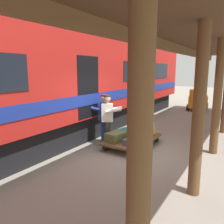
{
  "coord_description": "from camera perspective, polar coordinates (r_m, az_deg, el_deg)",
  "views": [
    {
      "loc": [
        -2.76,
        5.91,
        2.51
      ],
      "look_at": [
        1.08,
        -0.34,
        1.15
      ],
      "focal_mm": 36.4,
      "sensor_mm": 36.0,
      "label": 1
    }
  ],
  "objects": [
    {
      "name": "ground_plane",
      "position": [
        6.99,
        6.19,
        -10.6
      ],
      "size": [
        60.0,
        60.0,
        0.0
      ],
      "primitive_type": "plane",
      "color": "gray"
    },
    {
      "name": "platform_canopy",
      "position": [
        6.02,
        23.92,
        16.63
      ],
      "size": [
        3.2,
        19.87,
        3.56
      ],
      "color": "brown",
      "rests_on": "ground_plane"
    },
    {
      "name": "train_car",
      "position": [
        8.45,
        -14.09,
        7.15
      ],
      "size": [
        3.03,
        19.58,
        4.0
      ],
      "color": "#B21E19",
      "rests_on": "ground_plane"
    },
    {
      "name": "luggage_cart",
      "position": [
        7.65,
        5.05,
        -6.82
      ],
      "size": [
        1.31,
        2.07,
        0.28
      ],
      "color": "brown",
      "rests_on": "ground_plane"
    },
    {
      "name": "suitcase_navy_fabric",
      "position": [
        7.48,
        7.1,
        -5.95
      ],
      "size": [
        0.48,
        0.6,
        0.24
      ],
      "primitive_type": "cube",
      "rotation": [
        0.0,
        0.0,
        0.11
      ],
      "color": "navy",
      "rests_on": "luggage_cart"
    },
    {
      "name": "suitcase_slate_roller",
      "position": [
        7.0,
        5.14,
        -7.34
      ],
      "size": [
        0.42,
        0.6,
        0.18
      ],
      "primitive_type": "cube",
      "rotation": [
        0.0,
        0.0,
        -0.09
      ],
      "color": "#4C515B",
      "rests_on": "luggage_cart"
    },
    {
      "name": "suitcase_olive_duffel",
      "position": [
        7.25,
        0.94,
        -6.25
      ],
      "size": [
        0.53,
        0.69,
        0.28
      ],
      "primitive_type": "cube",
      "rotation": [
        0.0,
        0.0,
        -0.15
      ],
      "color": "brown",
      "rests_on": "luggage_cart"
    },
    {
      "name": "suitcase_yellow_case",
      "position": [
        7.98,
        8.81,
        -4.94
      ],
      "size": [
        0.39,
        0.63,
        0.24
      ],
      "primitive_type": "cube",
      "rotation": [
        0.0,
        0.0,
        -0.02
      ],
      "color": "gold",
      "rests_on": "luggage_cart"
    },
    {
      "name": "suitcase_teal_softside",
      "position": [
        7.73,
        3.11,
        -5.31
      ],
      "size": [
        0.41,
        0.58,
        0.25
      ],
      "primitive_type": "cube",
      "rotation": [
        0.0,
        0.0,
        -0.08
      ],
      "color": "#1E666B",
      "rests_on": "luggage_cart"
    },
    {
      "name": "suitcase_maroon_trunk",
      "position": [
        8.23,
        5.0,
        -4.61
      ],
      "size": [
        0.51,
        0.53,
        0.18
      ],
      "primitive_type": "cube",
      "rotation": [
        0.0,
        0.0,
        -0.14
      ],
      "color": "maroon",
      "rests_on": "luggage_cart"
    },
    {
      "name": "suitcase_gray_aluminum",
      "position": [
        7.91,
        8.75,
        -3.4
      ],
      "size": [
        0.39,
        0.53,
        0.21
      ],
      "primitive_type": "cube",
      "rotation": [
        0.0,
        0.0,
        -0.08
      ],
      "color": "#9EA0A5",
      "rests_on": "suitcase_yellow_case"
    },
    {
      "name": "porter_in_overalls",
      "position": [
        7.76,
        -2.15,
        -1.27
      ],
      "size": [
        0.73,
        0.57,
        1.7
      ],
      "color": "navy",
      "rests_on": "ground_plane"
    },
    {
      "name": "porter_by_door",
      "position": [
        7.55,
        -1.03,
        -1.61
      ],
      "size": [
        0.74,
        0.61,
        1.7
      ],
      "color": "#332D28",
      "rests_on": "ground_plane"
    },
    {
      "name": "baggage_tug",
      "position": [
        15.37,
        20.74,
        2.8
      ],
      "size": [
        1.39,
        1.87,
        1.3
      ],
      "color": "orange",
      "rests_on": "ground_plane"
    }
  ]
}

